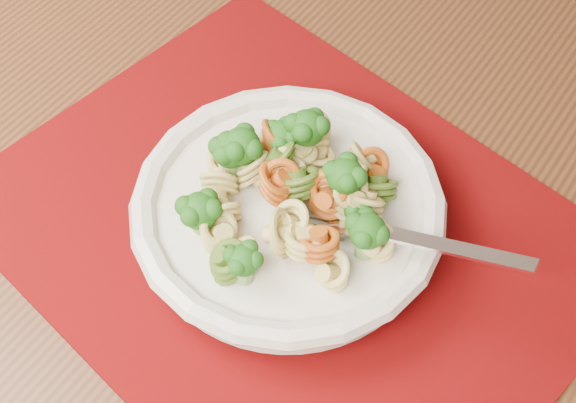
% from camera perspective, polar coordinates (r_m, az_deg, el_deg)
% --- Properties ---
extents(dining_table, '(1.72, 1.37, 0.73)m').
position_cam_1_polar(dining_table, '(0.77, 0.91, 2.19)').
color(dining_table, '#512D17').
rests_on(dining_table, ground).
extents(placemat, '(0.56, 0.51, 0.00)m').
position_cam_1_polar(placemat, '(0.62, -0.03, -2.14)').
color(placemat, '#600504').
rests_on(placemat, dining_table).
extents(pasta_bowl, '(0.23, 0.23, 0.04)m').
position_cam_1_polar(pasta_bowl, '(0.59, -0.00, -0.69)').
color(pasta_bowl, beige).
rests_on(pasta_bowl, placemat).
extents(pasta_broccoli_heap, '(0.20, 0.20, 0.06)m').
position_cam_1_polar(pasta_broccoli_heap, '(0.58, 0.00, 0.35)').
color(pasta_broccoli_heap, '#D7C56A').
rests_on(pasta_broccoli_heap, pasta_bowl).
extents(fork, '(0.18, 0.06, 0.08)m').
position_cam_1_polar(fork, '(0.57, 4.29, -1.61)').
color(fork, silver).
rests_on(fork, pasta_bowl).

